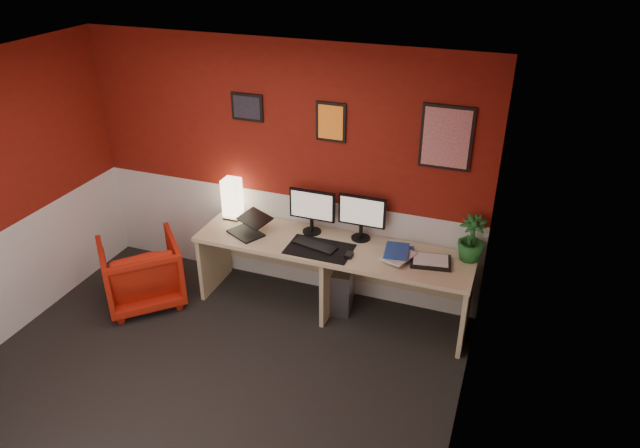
{
  "coord_description": "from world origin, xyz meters",
  "views": [
    {
      "loc": [
        2.14,
        -2.99,
        3.45
      ],
      "look_at": [
        0.6,
        1.21,
        1.05
      ],
      "focal_mm": 32.67,
      "sensor_mm": 36.0,
      "label": 1
    }
  ],
  "objects_px": {
    "zen_tray": "(431,262)",
    "armchair": "(142,272)",
    "shoji_lamp": "(232,200)",
    "pc_tower": "(342,285)",
    "monitor_left": "(312,205)",
    "desk": "(332,279)",
    "laptop": "(245,224)",
    "potted_plant": "(471,238)",
    "monitor_right": "(362,211)"
  },
  "relations": [
    {
      "from": "desk",
      "to": "armchair",
      "type": "xyz_separation_m",
      "value": [
        -1.81,
        -0.48,
        -0.03
      ]
    },
    {
      "from": "monitor_left",
      "to": "potted_plant",
      "type": "relative_size",
      "value": 1.37
    },
    {
      "from": "laptop",
      "to": "desk",
      "type": "bearing_deg",
      "value": 32.82
    },
    {
      "from": "shoji_lamp",
      "to": "laptop",
      "type": "relative_size",
      "value": 1.21
    },
    {
      "from": "monitor_right",
      "to": "pc_tower",
      "type": "relative_size",
      "value": 1.29
    },
    {
      "from": "pc_tower",
      "to": "desk",
      "type": "bearing_deg",
      "value": -128.3
    },
    {
      "from": "pc_tower",
      "to": "zen_tray",
      "type": "bearing_deg",
      "value": -15.89
    },
    {
      "from": "monitor_left",
      "to": "desk",
      "type": "bearing_deg",
      "value": -33.44
    },
    {
      "from": "desk",
      "to": "monitor_right",
      "type": "xyz_separation_m",
      "value": [
        0.21,
        0.22,
        0.66
      ]
    },
    {
      "from": "monitor_left",
      "to": "pc_tower",
      "type": "height_order",
      "value": "monitor_left"
    },
    {
      "from": "shoji_lamp",
      "to": "armchair",
      "type": "relative_size",
      "value": 0.54
    },
    {
      "from": "zen_tray",
      "to": "potted_plant",
      "type": "xyz_separation_m",
      "value": [
        0.31,
        0.18,
        0.2
      ]
    },
    {
      "from": "desk",
      "to": "zen_tray",
      "type": "height_order",
      "value": "zen_tray"
    },
    {
      "from": "shoji_lamp",
      "to": "pc_tower",
      "type": "bearing_deg",
      "value": -3.43
    },
    {
      "from": "armchair",
      "to": "laptop",
      "type": "bearing_deg",
      "value": 159.63
    },
    {
      "from": "armchair",
      "to": "zen_tray",
      "type": "bearing_deg",
      "value": 146.98
    },
    {
      "from": "laptop",
      "to": "monitor_left",
      "type": "relative_size",
      "value": 0.57
    },
    {
      "from": "potted_plant",
      "to": "monitor_left",
      "type": "bearing_deg",
      "value": -179.32
    },
    {
      "from": "desk",
      "to": "shoji_lamp",
      "type": "bearing_deg",
      "value": 170.26
    },
    {
      "from": "pc_tower",
      "to": "monitor_left",
      "type": "bearing_deg",
      "value": 162.0
    },
    {
      "from": "monitor_left",
      "to": "potted_plant",
      "type": "height_order",
      "value": "monitor_left"
    },
    {
      "from": "monitor_right",
      "to": "zen_tray",
      "type": "height_order",
      "value": "monitor_right"
    },
    {
      "from": "monitor_right",
      "to": "pc_tower",
      "type": "xyz_separation_m",
      "value": [
        -0.14,
        -0.1,
        -0.8
      ]
    },
    {
      "from": "monitor_left",
      "to": "zen_tray",
      "type": "distance_m",
      "value": 1.22
    },
    {
      "from": "monitor_left",
      "to": "potted_plant",
      "type": "xyz_separation_m",
      "value": [
        1.49,
        0.02,
        -0.08
      ]
    },
    {
      "from": "zen_tray",
      "to": "desk",
      "type": "bearing_deg",
      "value": -179.23
    },
    {
      "from": "monitor_right",
      "to": "armchair",
      "type": "relative_size",
      "value": 0.79
    },
    {
      "from": "monitor_left",
      "to": "pc_tower",
      "type": "bearing_deg",
      "value": -9.47
    },
    {
      "from": "shoji_lamp",
      "to": "monitor_left",
      "type": "distance_m",
      "value": 0.86
    },
    {
      "from": "monitor_right",
      "to": "potted_plant",
      "type": "distance_m",
      "value": 1.01
    },
    {
      "from": "shoji_lamp",
      "to": "zen_tray",
      "type": "bearing_deg",
      "value": -5.06
    },
    {
      "from": "zen_tray",
      "to": "armchair",
      "type": "bearing_deg",
      "value": -169.65
    },
    {
      "from": "monitor_left",
      "to": "armchair",
      "type": "xyz_separation_m",
      "value": [
        -1.54,
        -0.66,
        -0.69
      ]
    },
    {
      "from": "shoji_lamp",
      "to": "laptop",
      "type": "height_order",
      "value": "shoji_lamp"
    },
    {
      "from": "laptop",
      "to": "potted_plant",
      "type": "xyz_separation_m",
      "value": [
        2.07,
        0.27,
        0.1
      ]
    },
    {
      "from": "monitor_right",
      "to": "pc_tower",
      "type": "bearing_deg",
      "value": -145.55
    },
    {
      "from": "desk",
      "to": "zen_tray",
      "type": "distance_m",
      "value": 0.99
    },
    {
      "from": "laptop",
      "to": "monitor_left",
      "type": "bearing_deg",
      "value": 51.26
    },
    {
      "from": "laptop",
      "to": "zen_tray",
      "type": "distance_m",
      "value": 1.77
    },
    {
      "from": "desk",
      "to": "zen_tray",
      "type": "xyz_separation_m",
      "value": [
        0.91,
        0.01,
        0.38
      ]
    },
    {
      "from": "shoji_lamp",
      "to": "armchair",
      "type": "bearing_deg",
      "value": -135.59
    },
    {
      "from": "laptop",
      "to": "zen_tray",
      "type": "xyz_separation_m",
      "value": [
        1.76,
        0.09,
        -0.09
      ]
    },
    {
      "from": "shoji_lamp",
      "to": "pc_tower",
      "type": "xyz_separation_m",
      "value": [
        1.19,
        -0.07,
        -0.7
      ]
    },
    {
      "from": "shoji_lamp",
      "to": "potted_plant",
      "type": "relative_size",
      "value": 0.95
    },
    {
      "from": "monitor_right",
      "to": "armchair",
      "type": "bearing_deg",
      "value": -160.83
    },
    {
      "from": "pc_tower",
      "to": "armchair",
      "type": "distance_m",
      "value": 1.98
    },
    {
      "from": "shoji_lamp",
      "to": "pc_tower",
      "type": "relative_size",
      "value": 0.89
    },
    {
      "from": "laptop",
      "to": "monitor_left",
      "type": "height_order",
      "value": "monitor_left"
    },
    {
      "from": "laptop",
      "to": "zen_tray",
      "type": "bearing_deg",
      "value": 30.55
    },
    {
      "from": "desk",
      "to": "laptop",
      "type": "distance_m",
      "value": 0.98
    }
  ]
}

